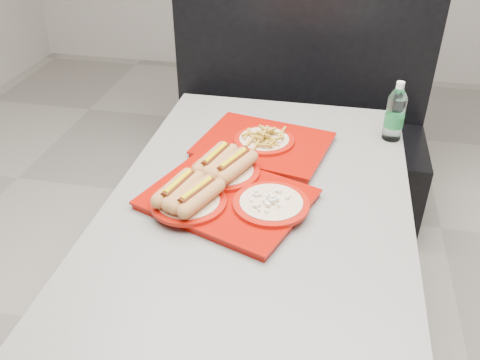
% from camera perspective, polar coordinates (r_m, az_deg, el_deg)
% --- Properties ---
extents(ground, '(6.00, 6.00, 0.00)m').
position_cam_1_polar(ground, '(2.07, 1.78, -19.13)').
color(ground, '#9C968C').
rests_on(ground, ground).
extents(diner_table, '(0.92, 1.42, 0.75)m').
position_cam_1_polar(diner_table, '(1.65, 2.12, -6.61)').
color(diner_table, black).
rests_on(diner_table, ground).
extents(booth_bench, '(1.30, 0.57, 1.35)m').
position_cam_1_polar(booth_bench, '(2.66, 6.02, 5.33)').
color(booth_bench, black).
rests_on(booth_bench, ground).
extents(tray_near, '(0.55, 0.49, 0.10)m').
position_cam_1_polar(tray_near, '(1.51, -1.95, -1.15)').
color(tray_near, '#940B04').
rests_on(tray_near, diner_table).
extents(tray_far, '(0.50, 0.42, 0.09)m').
position_cam_1_polar(tray_far, '(1.79, 2.72, 4.32)').
color(tray_far, '#940B04').
rests_on(tray_far, diner_table).
extents(water_bottle, '(0.07, 0.07, 0.22)m').
position_cam_1_polar(water_bottle, '(1.90, 17.00, 7.02)').
color(water_bottle, silver).
rests_on(water_bottle, diner_table).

